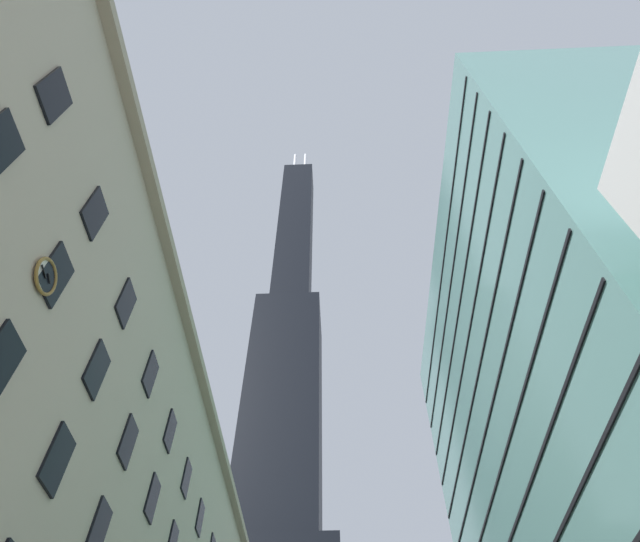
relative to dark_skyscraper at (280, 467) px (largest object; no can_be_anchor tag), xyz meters
name	(u,v)px	position (x,y,z in m)	size (l,w,h in m)	color
dark_skyscraper	(280,467)	(0.00, 0.00, 0.00)	(24.47, 24.47, 215.82)	black
glass_office_midrise	(610,440)	(33.73, -63.70, -38.80)	(18.54, 44.40, 53.32)	slate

